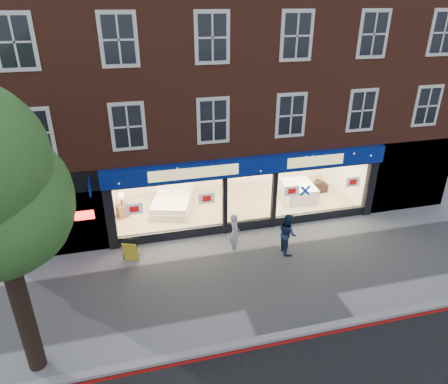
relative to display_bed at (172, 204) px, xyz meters
name	(u,v)px	position (x,y,z in m)	size (l,w,h in m)	color
ground	(275,272)	(2.94, -5.32, -0.43)	(120.00, 120.00, 0.00)	gray
kerb_line	(313,337)	(2.94, -8.42, -0.42)	(60.00, 0.10, 0.01)	#8C0A07
kerb_stone	(310,330)	(2.94, -8.22, -0.37)	(60.00, 0.25, 0.12)	gray
showroom_floor	(235,205)	(2.94, -0.07, -0.38)	(11.00, 4.50, 0.10)	tan
building	(226,52)	(2.92, 1.61, 6.24)	(19.00, 8.26, 10.30)	brown
display_bed	(172,204)	(0.00, 0.00, 0.00)	(2.23, 2.48, 1.17)	silver
bedside_table	(123,211)	(-2.16, 0.00, -0.05)	(0.45, 0.45, 0.55)	brown
mattress_stack	(298,191)	(6.04, -0.20, 0.03)	(1.57, 1.92, 0.71)	white
sofa	(305,187)	(6.64, 0.24, -0.02)	(2.13, 0.83, 0.62)	black
a_board	(130,251)	(-1.96, -3.33, 0.00)	(0.55, 0.36, 0.85)	gold
pedestrian_grey	(235,233)	(1.91, -3.67, 0.37)	(0.58, 0.38, 1.59)	#B1B5B9
pedestrian_blue	(288,233)	(3.84, -4.20, 0.38)	(0.79, 0.61, 1.62)	#182743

